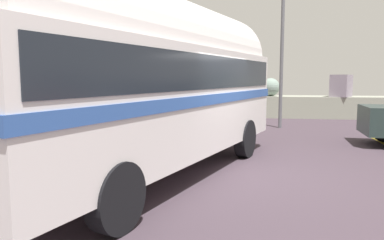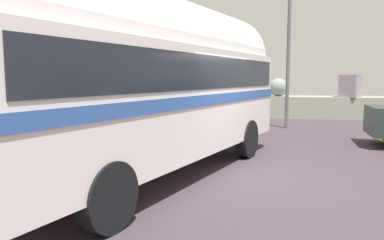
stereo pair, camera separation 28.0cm
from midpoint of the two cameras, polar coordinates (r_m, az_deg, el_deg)
name	(u,v)px [view 2 (the right image)]	position (r m, az deg, el deg)	size (l,w,h in m)	color
ground	(232,173)	(8.03, 7.20, -8.19)	(32.00, 26.00, 0.02)	#3F323B
breakwater	(253,102)	(19.61, 9.80, 2.69)	(31.36, 2.08, 2.44)	gray
vintage_coach	(151,77)	(7.52, -5.22, 6.56)	(4.95, 8.90, 3.70)	black
lamp_post	(286,46)	(15.23, 14.83, 10.98)	(0.98, 0.44, 5.75)	#5B5B60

